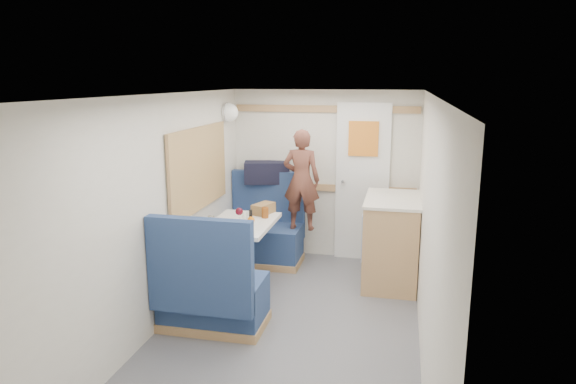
% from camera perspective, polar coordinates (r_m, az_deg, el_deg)
% --- Properties ---
extents(floor, '(4.50, 4.50, 0.00)m').
position_cam_1_polar(floor, '(4.36, -0.74, -16.59)').
color(floor, '#515156').
rests_on(floor, ground).
extents(ceiling, '(4.50, 4.50, 0.00)m').
position_cam_1_polar(ceiling, '(3.82, -0.82, 10.67)').
color(ceiling, silver).
rests_on(ceiling, wall_back).
extents(wall_back, '(2.20, 0.02, 2.00)m').
position_cam_1_polar(wall_back, '(6.13, 4.10, 1.91)').
color(wall_back, silver).
rests_on(wall_back, floor).
extents(wall_left, '(0.02, 4.50, 2.00)m').
position_cam_1_polar(wall_left, '(4.36, -15.02, -2.86)').
color(wall_left, silver).
rests_on(wall_left, floor).
extents(wall_right, '(0.02, 4.50, 2.00)m').
position_cam_1_polar(wall_right, '(3.88, 15.28, -4.75)').
color(wall_right, silver).
rests_on(wall_right, floor).
extents(oak_trim_low, '(2.15, 0.02, 0.08)m').
position_cam_1_polar(oak_trim_low, '(6.14, 4.05, 0.50)').
color(oak_trim_low, '#9B7946').
rests_on(oak_trim_low, wall_back).
extents(oak_trim_high, '(2.15, 0.02, 0.08)m').
position_cam_1_polar(oak_trim_high, '(6.02, 4.18, 9.20)').
color(oak_trim_high, '#9B7946').
rests_on(oak_trim_high, wall_back).
extents(side_window, '(0.04, 1.30, 0.72)m').
position_cam_1_polar(side_window, '(5.18, -9.90, 2.61)').
color(side_window, '#A2A88F').
rests_on(side_window, wall_left).
extents(rear_door, '(0.62, 0.12, 1.86)m').
position_cam_1_polar(rear_door, '(6.05, 8.26, 1.41)').
color(rear_door, white).
rests_on(rear_door, wall_back).
extents(dinette_table, '(0.62, 0.92, 0.72)m').
position_cam_1_polar(dinette_table, '(5.19, -5.21, -4.99)').
color(dinette_table, white).
rests_on(dinette_table, floor).
extents(bench_far, '(0.90, 0.59, 1.05)m').
position_cam_1_polar(bench_far, '(6.06, -2.67, -5.01)').
color(bench_far, navy).
rests_on(bench_far, floor).
extents(bench_near, '(0.90, 0.59, 1.05)m').
position_cam_1_polar(bench_near, '(4.52, -8.54, -11.39)').
color(bench_near, navy).
rests_on(bench_near, floor).
extents(ledge, '(0.90, 0.14, 0.04)m').
position_cam_1_polar(ledge, '(6.16, -2.10, 0.84)').
color(ledge, '#9B7946').
rests_on(ledge, bench_far).
extents(dome_light, '(0.20, 0.20, 0.20)m').
position_cam_1_polar(dome_light, '(5.90, -6.55, 8.79)').
color(dome_light, white).
rests_on(dome_light, wall_left).
extents(galley_counter, '(0.57, 0.92, 0.92)m').
position_cam_1_polar(galley_counter, '(5.51, 11.37, -5.23)').
color(galley_counter, '#9B7946').
rests_on(galley_counter, floor).
extents(person, '(0.42, 0.28, 1.14)m').
position_cam_1_polar(person, '(5.72, 1.50, 1.36)').
color(person, brown).
rests_on(person, bench_far).
extents(duffel_bag, '(0.58, 0.37, 0.26)m').
position_cam_1_polar(duffel_bag, '(6.13, -2.33, 2.20)').
color(duffel_bag, black).
rests_on(duffel_bag, ledge).
extents(tray, '(0.25, 0.32, 0.02)m').
position_cam_1_polar(tray, '(5.01, -5.50, -3.71)').
color(tray, white).
rests_on(tray, dinette_table).
extents(orange_fruit, '(0.07, 0.07, 0.07)m').
position_cam_1_polar(orange_fruit, '(5.01, -4.14, -3.15)').
color(orange_fruit, '#D35D09').
rests_on(orange_fruit, tray).
extents(cheese_block, '(0.12, 0.09, 0.04)m').
position_cam_1_polar(cheese_block, '(4.89, -5.50, -3.80)').
color(cheese_block, '#D8CC7D').
rests_on(cheese_block, tray).
extents(wine_glass, '(0.08, 0.08, 0.17)m').
position_cam_1_polar(wine_glass, '(5.04, -5.44, -2.25)').
color(wine_glass, white).
rests_on(wine_glass, dinette_table).
extents(tumbler_left, '(0.07, 0.07, 0.11)m').
position_cam_1_polar(tumbler_left, '(5.00, -8.54, -3.29)').
color(tumbler_left, white).
rests_on(tumbler_left, dinette_table).
extents(beer_glass, '(0.07, 0.07, 0.11)m').
position_cam_1_polar(beer_glass, '(5.27, -2.56, -2.31)').
color(beer_glass, brown).
rests_on(beer_glass, dinette_table).
extents(pepper_grinder, '(0.03, 0.03, 0.09)m').
position_cam_1_polar(pepper_grinder, '(5.28, -4.17, -2.46)').
color(pepper_grinder, black).
rests_on(pepper_grinder, dinette_table).
extents(salt_grinder, '(0.04, 0.04, 0.09)m').
position_cam_1_polar(salt_grinder, '(5.20, -4.91, -2.68)').
color(salt_grinder, silver).
rests_on(salt_grinder, dinette_table).
extents(bread_loaf, '(0.22, 0.30, 0.11)m').
position_cam_1_polar(bread_loaf, '(5.45, -2.75, -1.85)').
color(bread_loaf, olive).
rests_on(bread_loaf, dinette_table).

